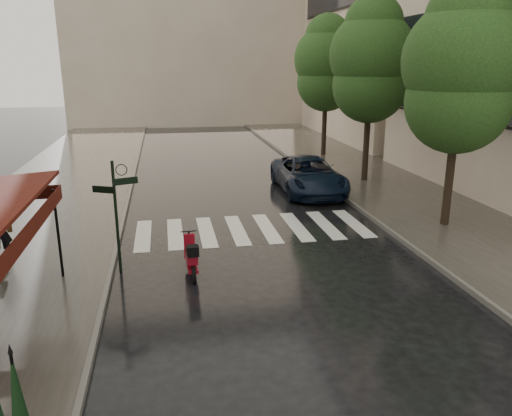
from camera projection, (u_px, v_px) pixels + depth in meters
name	position (u px, v px, depth m)	size (l,w,h in m)	color
ground	(167.00, 322.00, 11.00)	(120.00, 120.00, 0.00)	black
sidewalk_near	(58.00, 194.00, 21.53)	(6.00, 60.00, 0.12)	#38332D
sidewalk_far	(379.00, 180.00, 24.10)	(5.50, 60.00, 0.12)	#38332D
curb_near	(130.00, 191.00, 22.06)	(0.12, 60.00, 0.16)	#595651
curb_far	(323.00, 182.00, 23.61)	(0.12, 60.00, 0.16)	#595651
crosswalk	(252.00, 229.00, 17.18)	(7.85, 3.20, 0.01)	silver
signpost	(116.00, 208.00, 13.11)	(1.17, 0.29, 3.10)	black
haussmann_far	(389.00, 9.00, 35.84)	(8.00, 16.00, 18.50)	tan
backdrop_building	(190.00, 11.00, 44.62)	(22.00, 6.00, 20.00)	tan
tree_near	(461.00, 69.00, 15.91)	(3.80, 3.80, 7.99)	black
tree_mid	(371.00, 61.00, 22.42)	(3.80, 3.80, 8.34)	black
tree_far	(327.00, 64.00, 29.11)	(3.80, 3.80, 8.16)	black
scooter	(191.00, 258.00, 13.30)	(0.43, 1.63, 1.07)	black
parked_car	(308.00, 175.00, 21.98)	(2.52, 5.46, 1.52)	black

